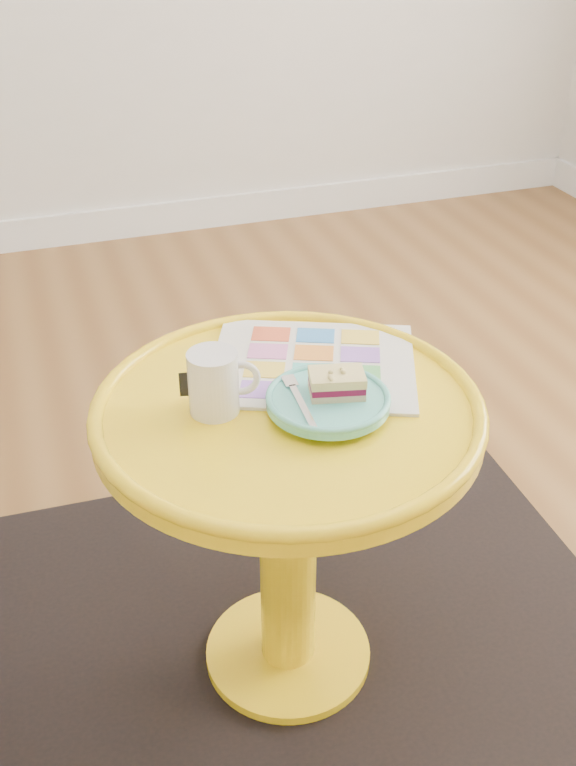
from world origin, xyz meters
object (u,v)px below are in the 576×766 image
object	(u,v)px
newspaper	(313,364)
plate	(328,401)
mug	(215,381)
side_table	(288,488)

from	to	relation	value
newspaper	plate	xyz separation A→B (m)	(-0.03, -0.13, 0.02)
mug	side_table	bearing A→B (deg)	0.02
side_table	mug	distance (m)	0.23
side_table	mug	bearing A→B (deg)	167.90
newspaper	mug	world-z (taller)	mug
side_table	newspaper	size ratio (longest dim) A/B	1.81
mug	plate	distance (m)	0.17
mug	plate	world-z (taller)	mug
plate	mug	bearing A→B (deg)	159.95
newspaper	mug	bearing A→B (deg)	-134.18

